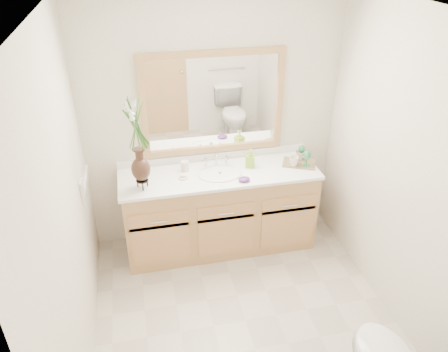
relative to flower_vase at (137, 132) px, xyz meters
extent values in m
plane|color=beige|center=(0.70, -0.90, -1.36)|extent=(2.60, 2.60, 0.00)
cube|color=white|center=(0.70, -0.90, 1.04)|extent=(2.40, 2.60, 0.02)
cube|color=white|center=(0.70, 0.40, -0.16)|extent=(2.40, 0.02, 2.40)
cube|color=white|center=(-0.50, -0.90, -0.16)|extent=(0.02, 2.60, 2.40)
cube|color=white|center=(1.90, -0.90, -0.16)|extent=(0.02, 2.60, 2.40)
cube|color=tan|center=(0.70, 0.12, -0.96)|extent=(1.80, 0.55, 0.80)
cube|color=white|center=(0.70, 0.12, -0.55)|extent=(1.84, 0.57, 0.03)
ellipsoid|color=white|center=(0.70, 0.10, -0.59)|extent=(0.38, 0.30, 0.12)
cylinder|color=silver|center=(0.70, 0.28, -0.48)|extent=(0.02, 0.02, 0.11)
cylinder|color=silver|center=(0.60, 0.28, -0.49)|extent=(0.02, 0.02, 0.08)
cylinder|color=silver|center=(0.80, 0.28, -0.49)|extent=(0.02, 0.02, 0.08)
cube|color=white|center=(0.70, 0.38, 0.04)|extent=(1.20, 0.01, 0.85)
cube|color=tan|center=(0.70, 0.38, 0.50)|extent=(1.32, 0.04, 0.06)
cube|color=tan|center=(0.70, 0.38, -0.41)|extent=(1.32, 0.04, 0.06)
cube|color=tan|center=(0.07, 0.38, 0.04)|extent=(0.06, 0.04, 0.85)
cube|color=tan|center=(1.33, 0.38, 0.04)|extent=(0.06, 0.04, 0.85)
cube|color=white|center=(-0.48, -0.13, -0.38)|extent=(0.02, 0.12, 0.12)
cylinder|color=black|center=(0.00, 0.00, -0.46)|extent=(0.10, 0.10, 0.01)
ellipsoid|color=black|center=(0.00, 0.00, -0.35)|extent=(0.16, 0.16, 0.21)
cylinder|color=black|center=(0.00, 0.00, -0.21)|extent=(0.07, 0.07, 0.10)
cylinder|color=#4C7A33|center=(0.00, 0.00, 0.04)|extent=(0.06, 0.06, 0.38)
cylinder|color=beige|center=(0.40, 0.23, -0.48)|extent=(0.07, 0.07, 0.09)
cylinder|color=beige|center=(0.36, 0.10, -0.53)|extent=(0.10, 0.10, 0.01)
cube|color=beige|center=(0.36, 0.10, -0.51)|extent=(0.07, 0.06, 0.02)
imported|color=#8FC32D|center=(1.01, 0.17, -0.45)|extent=(0.10, 0.10, 0.16)
ellipsoid|color=#50236A|center=(0.89, -0.08, -0.51)|extent=(0.13, 0.11, 0.04)
cube|color=brown|center=(1.48, 0.12, -0.52)|extent=(0.36, 0.31, 0.02)
imported|color=beige|center=(1.41, 0.08, -0.47)|extent=(0.12, 0.12, 0.09)
imported|color=beige|center=(1.50, 0.18, -0.47)|extent=(0.10, 0.09, 0.09)
cylinder|color=#287843|center=(1.52, 0.05, -0.51)|extent=(0.07, 0.07, 0.01)
cylinder|color=#287843|center=(1.52, 0.05, -0.46)|extent=(0.01, 0.01, 0.10)
ellipsoid|color=#287843|center=(1.52, 0.05, -0.40)|extent=(0.07, 0.07, 0.08)
cylinder|color=#287843|center=(1.52, 0.19, -0.51)|extent=(0.06, 0.06, 0.01)
cylinder|color=#287843|center=(1.52, 0.19, -0.47)|extent=(0.01, 0.01, 0.09)
ellipsoid|color=#287843|center=(1.52, 0.19, -0.41)|extent=(0.06, 0.06, 0.08)
camera|label=1|loc=(0.00, -3.30, 1.46)|focal=35.00mm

